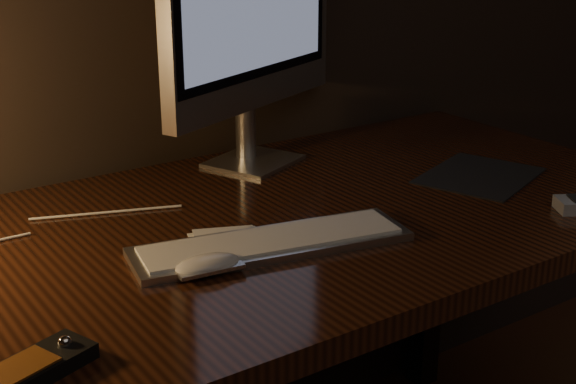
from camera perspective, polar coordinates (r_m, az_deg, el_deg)
desk at (r=1.44m, az=-4.15°, el=-6.09°), size 1.60×0.75×0.75m
monitor at (r=1.57m, az=-2.53°, el=13.26°), size 0.49×0.23×0.54m
keyboard at (r=1.23m, az=-1.17°, el=-3.62°), size 0.45×0.21×0.02m
mousepad at (r=1.60m, az=13.46°, el=1.14°), size 0.28×0.26×0.00m
mouse at (r=1.16m, az=-5.74°, el=-5.33°), size 0.10×0.06×0.02m
media_remote at (r=0.95m, az=-18.12°, el=-12.04°), size 0.17×0.11×0.03m
papers at (r=1.27m, az=-4.39°, el=-3.26°), size 0.13×0.10×0.01m
cable at (r=1.34m, az=-17.86°, el=-2.85°), size 0.52×0.11×0.00m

